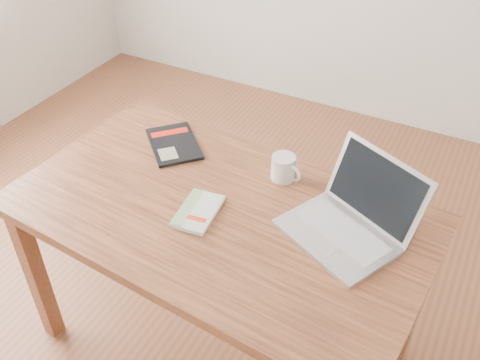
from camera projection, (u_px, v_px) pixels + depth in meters
The scene contains 6 objects.
room at pixel (162, 17), 1.55m from camera, with size 4.04×4.04×2.70m.
desk at pixel (219, 228), 1.86m from camera, with size 1.47×0.92×0.75m.
white_guidebook at pixel (198, 211), 1.78m from camera, with size 0.14×0.21×0.02m.
black_guidebook at pixel (174, 144), 2.09m from camera, with size 0.31×0.31×0.01m.
laptop at pixel (351, 219), 1.69m from camera, with size 0.46×0.45×0.24m.
coffee_mug at pixel (284, 168), 1.90m from camera, with size 0.12×0.09×0.09m.
Camera 1 is at (0.84, -1.22, 1.95)m, focal length 40.00 mm.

